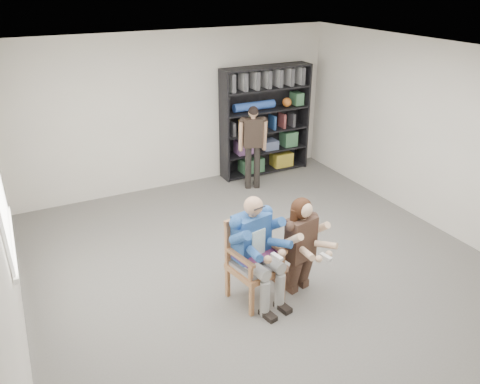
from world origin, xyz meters
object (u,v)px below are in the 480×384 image
seated_man (256,250)px  bookshelf (265,121)px  armchair (255,261)px  standing_man (253,148)px  kneeling_woman (302,247)px

seated_man → bookshelf: size_ratio=0.66×
armchair → seated_man: seated_man is taller
seated_man → standing_man: 3.30m
armchair → seated_man: bearing=0.0°
bookshelf → standing_man: 0.88m
armchair → seated_man: 0.16m
standing_man → armchair: bearing=-97.6°
bookshelf → armchair: bearing=-121.0°
standing_man → kneeling_woman: bearing=-87.3°
seated_man → bookshelf: bearing=47.9°
bookshelf → standing_man: (-0.59, -0.60, -0.27)m
kneeling_woman → bookshelf: size_ratio=0.60×
seated_man → bookshelf: 4.12m
armchair → kneeling_woman: 0.60m
armchair → standing_man: standing_man is taller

